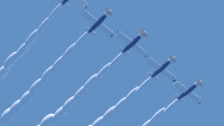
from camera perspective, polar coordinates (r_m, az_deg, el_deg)
The scene contains 7 objects.
airplane_lead at distance 109.40m, azimuth 10.28°, elevation -3.67°, with size 7.98×8.79×3.43m.
airplane_left_wingman at distance 104.34m, azimuth 6.79°, elevation -0.62°, with size 8.01×8.82×3.12m.
airplane_right_wingman at distance 101.22m, azimuth 2.88°, elevation 2.75°, with size 8.01×8.82×3.42m.
airplane_outer_left at distance 98.81m, azimuth -1.77°, elevation 5.51°, with size 8.01×8.83×3.22m.
smoke_trail_right_wingman at distance 114.29m, azimuth -6.84°, elevation -6.40°, with size 35.22×17.72×5.19m.
smoke_trail_outer_left at distance 112.38m, azimuth -11.04°, elevation -4.14°, with size 34.18×17.83×4.93m.
smoke_trail_outer_right at distance 111.95m, azimuth -14.23°, elevation -0.78°, with size 34.08×17.82×5.15m.
Camera 1 is at (17.81, -40.31, 1.56)m, focal length 68.10 mm.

